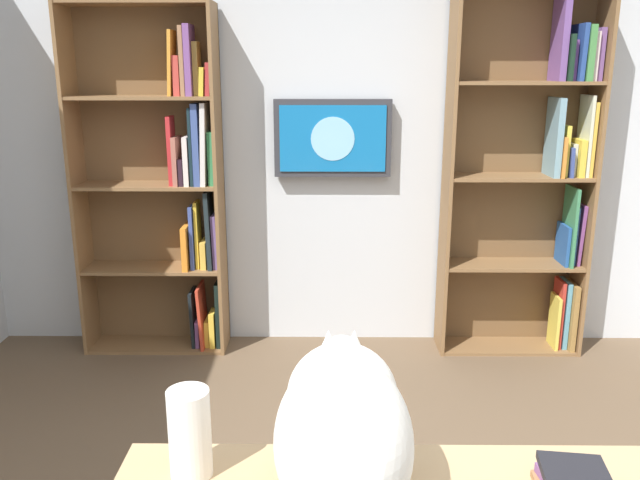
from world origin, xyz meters
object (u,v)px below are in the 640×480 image
at_px(paper_towel_roll, 190,433).
at_px(desk_book_stack, 573,478).
at_px(wall_mounted_tv, 333,138).
at_px(cat, 342,425).
at_px(bookshelf_right, 167,185).
at_px(bookshelf_left, 535,170).

xyz_separation_m(paper_towel_roll, desk_book_stack, (-0.97, 0.06, -0.09)).
xyz_separation_m(wall_mounted_tv, cat, (0.01, 2.61, -0.42)).
distance_m(bookshelf_right, wall_mounted_tv, 1.07).
height_order(paper_towel_roll, desk_book_stack, paper_towel_roll).
height_order(wall_mounted_tv, paper_towel_roll, wall_mounted_tv).
bearing_deg(cat, wall_mounted_tv, -90.11).
relative_size(bookshelf_right, wall_mounted_tv, 2.96).
bearing_deg(bookshelf_left, paper_towel_roll, 56.47).
relative_size(bookshelf_left, desk_book_stack, 12.20).
relative_size(bookshelf_right, paper_towel_roll, 8.90).
bearing_deg(bookshelf_left, desk_book_stack, 75.39).
bearing_deg(cat, bookshelf_right, -68.06).
xyz_separation_m(wall_mounted_tv, desk_book_stack, (-0.58, 2.59, -0.57)).
xyz_separation_m(bookshelf_right, desk_book_stack, (-1.60, 2.51, -0.29)).
distance_m(bookshelf_left, paper_towel_roll, 2.96).
bearing_deg(wall_mounted_tv, bookshelf_left, 176.29).
xyz_separation_m(bookshelf_left, bookshelf_right, (2.26, 0.00, -0.10)).
xyz_separation_m(bookshelf_right, cat, (-1.02, 2.53, -0.13)).
bearing_deg(cat, bookshelf_left, -116.04).
distance_m(cat, paper_towel_roll, 0.40).
height_order(bookshelf_right, desk_book_stack, bookshelf_right).
bearing_deg(bookshelf_right, desk_book_stack, 122.51).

